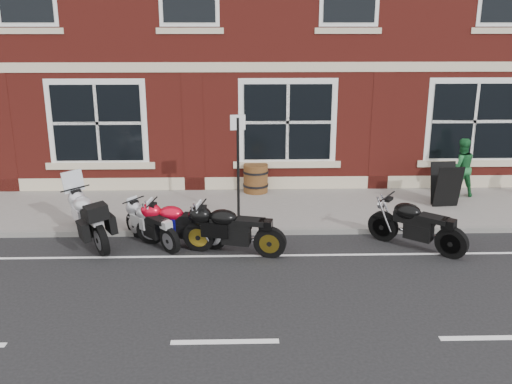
# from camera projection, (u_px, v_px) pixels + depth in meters

# --- Properties ---
(ground) EXTENTS (80.00, 80.00, 0.00)m
(ground) POSITION_uv_depth(u_px,v_px,m) (229.00, 260.00, 11.27)
(ground) COLOR black
(ground) RESTS_ON ground
(sidewalk) EXTENTS (30.00, 3.00, 0.12)m
(sidewalk) POSITION_uv_depth(u_px,v_px,m) (231.00, 209.00, 14.13)
(sidewalk) COLOR slate
(sidewalk) RESTS_ON ground
(kerb) EXTENTS (30.00, 0.16, 0.12)m
(kerb) POSITION_uv_depth(u_px,v_px,m) (230.00, 232.00, 12.62)
(kerb) COLOR slate
(kerb) RESTS_ON ground
(moto_touring_silver) EXTENTS (1.22, 1.97, 1.45)m
(moto_touring_silver) POSITION_uv_depth(u_px,v_px,m) (90.00, 216.00, 12.04)
(moto_touring_silver) COLOR black
(moto_touring_silver) RESTS_ON ground
(moto_sport_red) EXTENTS (1.94, 0.62, 0.89)m
(moto_sport_red) POSITION_uv_depth(u_px,v_px,m) (180.00, 223.00, 11.86)
(moto_sport_red) COLOR black
(moto_sport_red) RESTS_ON ground
(moto_sport_black) EXTENTS (2.10, 0.67, 0.96)m
(moto_sport_black) POSITION_uv_depth(u_px,v_px,m) (232.00, 228.00, 11.44)
(moto_sport_black) COLOR black
(moto_sport_black) RESTS_ON ground
(moto_sport_silver) EXTENTS (1.32, 1.44, 0.83)m
(moto_sport_silver) POSITION_uv_depth(u_px,v_px,m) (152.00, 223.00, 11.96)
(moto_sport_silver) COLOR black
(moto_sport_silver) RESTS_ON ground
(moto_naked_black) EXTENTS (1.71, 1.51, 0.97)m
(moto_naked_black) POSITION_uv_depth(u_px,v_px,m) (415.00, 223.00, 11.72)
(moto_naked_black) COLOR black
(moto_naked_black) RESTS_ON ground
(pedestrian_right) EXTENTS (0.76, 0.60, 1.53)m
(pedestrian_right) POSITION_uv_depth(u_px,v_px,m) (461.00, 167.00, 14.82)
(pedestrian_right) COLOR #1C632F
(pedestrian_right) RESTS_ON sidewalk
(a_board_sign) EXTENTS (0.67, 0.48, 1.07)m
(a_board_sign) POSITION_uv_depth(u_px,v_px,m) (446.00, 185.00, 14.08)
(a_board_sign) COLOR black
(a_board_sign) RESTS_ON sidewalk
(barrel_planter) EXTENTS (0.68, 0.68, 0.76)m
(barrel_planter) POSITION_uv_depth(u_px,v_px,m) (256.00, 178.00, 15.25)
(barrel_planter) COLOR #543916
(barrel_planter) RESTS_ON sidewalk
(parking_sign) EXTENTS (0.34, 0.08, 2.42)m
(parking_sign) POSITION_uv_depth(u_px,v_px,m) (238.00, 159.00, 12.95)
(parking_sign) COLOR black
(parking_sign) RESTS_ON sidewalk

